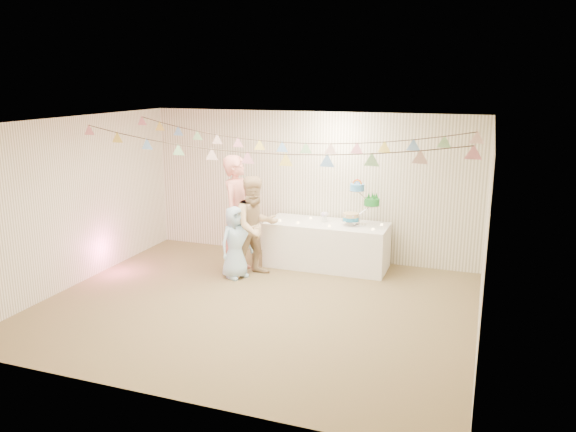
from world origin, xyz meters
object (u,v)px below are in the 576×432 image
(table, at_px, (327,245))
(person_adult_a, at_px, (238,214))
(cake_stand, at_px, (360,205))
(person_adult_b, at_px, (256,227))
(person_child, at_px, (236,242))

(table, bearing_deg, person_adult_a, -152.56)
(cake_stand, height_order, person_adult_b, person_adult_b)
(cake_stand, xyz_separation_m, person_adult_b, (-1.52, -0.87, -0.28))
(cake_stand, distance_m, person_child, 2.14)
(table, xyz_separation_m, person_adult_a, (-1.33, -0.69, 0.59))
(person_adult_b, bearing_deg, cake_stand, -21.49)
(cake_stand, height_order, person_adult_a, person_adult_a)
(person_adult_b, height_order, person_child, person_adult_b)
(table, height_order, cake_stand, cake_stand)
(table, distance_m, person_adult_b, 1.34)
(cake_stand, xyz_separation_m, person_child, (-1.79, -1.07, -0.52))
(table, relative_size, person_adult_a, 1.05)
(table, relative_size, cake_stand, 2.85)
(table, distance_m, person_child, 1.62)
(person_adult_b, bearing_deg, person_child, 166.42)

